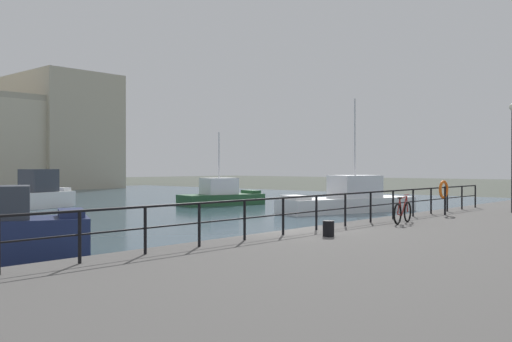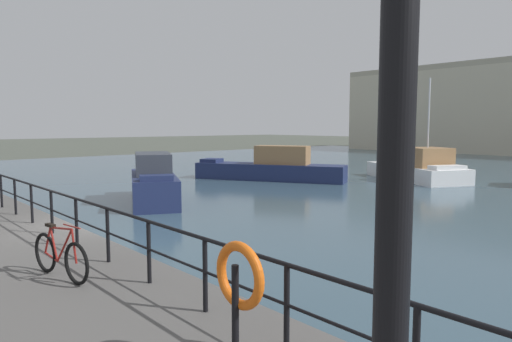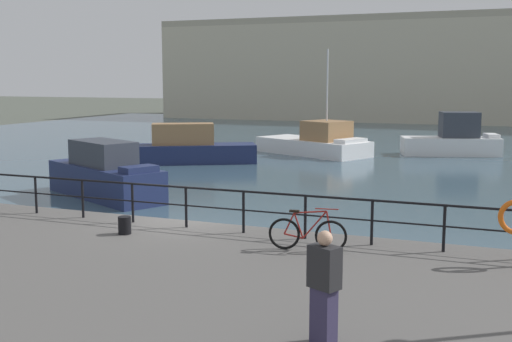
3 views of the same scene
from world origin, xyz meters
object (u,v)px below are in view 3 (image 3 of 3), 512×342
object	(u,v)px
standing_person	(324,287)
moored_red_daysailer	(170,150)
harbor_building	(484,68)
moored_harbor_tender	(105,175)
mooring_bollard	(125,225)
parked_bicycle	(307,234)
moored_small_launch	(453,140)
moored_cabin_cruiser	(316,143)

from	to	relation	value
standing_person	moored_red_daysailer	bearing A→B (deg)	59.85
harbor_building	standing_person	size ratio (longest dim) A/B	36.41
moored_harbor_tender	mooring_bollard	size ratio (longest dim) A/B	14.41
parked_bicycle	mooring_bollard	bearing A→B (deg)	173.00
mooring_bollard	harbor_building	bearing A→B (deg)	84.56
moored_small_launch	standing_person	size ratio (longest dim) A/B	3.67
moored_small_launch	moored_cabin_cruiser	size ratio (longest dim) A/B	0.79
moored_harbor_tender	moored_small_launch	bearing A→B (deg)	86.02
moored_cabin_cruiser	standing_person	bearing A→B (deg)	-47.39
harbor_building	moored_red_daysailer	xyz separation A→B (m)	(-14.72, -43.93, -5.05)
moored_cabin_cruiser	mooring_bollard	xyz separation A→B (m)	(2.37, -25.08, 0.37)
moored_small_launch	mooring_bollard	distance (m)	28.55
moored_harbor_tender	standing_person	xyz separation A→B (m)	(12.54, -12.67, 0.85)
moored_small_launch	moored_red_daysailer	bearing A→B (deg)	-162.25
moored_harbor_tender	moored_red_daysailer	bearing A→B (deg)	131.31
moored_harbor_tender	moored_cabin_cruiser	size ratio (longest dim) A/B	0.80
mooring_bollard	moored_red_daysailer	bearing A→B (deg)	115.99
moored_cabin_cruiser	standing_person	xyz separation A→B (m)	(8.75, -29.72, 1.01)
parked_bicycle	standing_person	xyz separation A→B (m)	(1.72, -4.81, 0.47)
moored_cabin_cruiser	moored_harbor_tender	bearing A→B (deg)	-76.33
moored_red_daysailer	moored_cabin_cruiser	xyz separation A→B (m)	(6.44, 7.00, -0.03)
moored_red_daysailer	moored_cabin_cruiser	distance (m)	9.52
moored_harbor_tender	moored_red_daysailer	size ratio (longest dim) A/B	0.66
standing_person	moored_small_launch	bearing A→B (deg)	27.46
moored_red_daysailer	mooring_bollard	xyz separation A→B (m)	(8.81, -18.08, 0.34)
moored_red_daysailer	harbor_building	bearing A→B (deg)	-136.95
moored_cabin_cruiser	parked_bicycle	xyz separation A→B (m)	(7.04, -24.91, 0.54)
mooring_bollard	standing_person	bearing A→B (deg)	-36.00
moored_harbor_tender	standing_person	size ratio (longest dim) A/B	3.75
harbor_building	moored_harbor_tender	world-z (taller)	harbor_building
moored_small_launch	parked_bicycle	bearing A→B (deg)	-108.68
mooring_bollard	parked_bicycle	bearing A→B (deg)	2.09
harbor_building	moored_cabin_cruiser	bearing A→B (deg)	-102.63
moored_cabin_cruiser	parked_bicycle	bearing A→B (deg)	-48.03
parked_bicycle	mooring_bollard	distance (m)	4.67
harbor_building	moored_harbor_tender	xyz separation A→B (m)	(-12.06, -53.97, -4.91)
harbor_building	mooring_bollard	world-z (taller)	harbor_building
moored_small_launch	moored_red_daysailer	distance (m)	17.49
moored_small_launch	mooring_bollard	bearing A→B (deg)	-118.08
standing_person	parked_bicycle	bearing A→B (deg)	45.72
moored_small_launch	standing_person	bearing A→B (deg)	-105.39
mooring_bollard	moored_harbor_tender	bearing A→B (deg)	127.47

